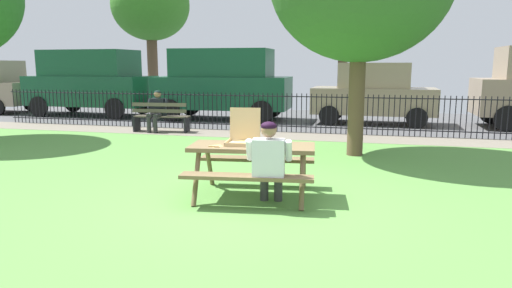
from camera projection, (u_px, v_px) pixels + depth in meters
name	position (u px, v px, depth m)	size (l,w,h in m)	color
ground	(275.00, 178.00, 7.94)	(28.00, 10.79, 0.02)	#5B9543
cobblestone_walkway	(310.00, 137.00, 12.43)	(28.00, 1.40, 0.01)	gray
street_asphalt	(325.00, 120.00, 16.24)	(28.00, 6.56, 0.01)	#515154
picnic_table_foreground	(252.00, 157.00, 6.70)	(1.96, 1.68, 0.79)	brown
pizza_box_open	(243.00, 137.00, 6.77)	(0.51, 0.54, 0.52)	tan
pizza_slice_on_table	(216.00, 146.00, 6.57)	(0.16, 0.22, 0.02)	#F9C95E
adult_at_table	(269.00, 160.00, 6.16)	(0.63, 0.62, 1.19)	#393939
iron_fence_streetside	(314.00, 113.00, 13.00)	(20.27, 0.03, 1.12)	black
park_bench_left	(161.00, 117.00, 13.25)	(1.63, 0.60, 0.85)	brown
person_on_park_bench	(157.00, 109.00, 13.26)	(0.61, 0.60, 1.19)	#2A2A2A
parked_car_left	(91.00, 81.00, 17.40)	(4.75, 2.17, 2.46)	#154C2D
parked_car_center	(223.00, 82.00, 16.14)	(4.76, 2.19, 2.46)	#144B2E
parked_car_right	(374.00, 93.00, 14.96)	(3.94, 1.91, 1.98)	gray
far_tree_left	(150.00, 6.00, 22.37)	(3.79, 3.79, 6.50)	brown
far_tree_midleft	(344.00, 24.00, 20.33)	(3.24, 3.24, 5.19)	brown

